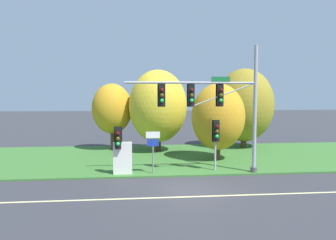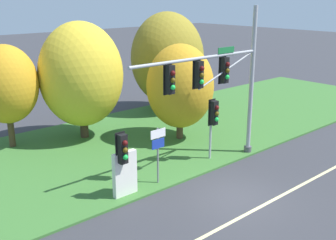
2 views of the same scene
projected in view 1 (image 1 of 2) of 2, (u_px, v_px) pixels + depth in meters
ground_plane at (190, 189)px, 16.56m from camera, size 160.00×160.00×0.00m
lane_stripe at (195, 197)px, 15.37m from camera, size 36.00×0.16×0.01m
grass_verge at (172, 157)px, 24.74m from camera, size 48.00×11.50×0.10m
traffic_signal_mast at (216, 101)px, 19.26m from camera, size 7.93×0.49×7.59m
pedestrian_signal_near_kerb at (118, 141)px, 18.91m from camera, size 0.46×0.55×2.84m
pedestrian_signal_further_along at (216, 134)px, 19.97m from camera, size 0.46×0.55×3.13m
route_sign_post at (153, 145)px, 19.32m from camera, size 0.82×0.08×2.56m
tree_nearest_road at (112, 109)px, 27.78m from camera, size 3.39×3.39×5.61m
tree_left_of_mast at (158, 106)px, 26.89m from camera, size 4.76×4.76×6.71m
tree_behind_signpost at (218, 117)px, 23.49m from camera, size 3.83×3.83×5.49m
tree_mid_verge at (244, 105)px, 29.08m from camera, size 5.18×5.18×6.97m
info_kiosk at (123, 158)px, 19.23m from camera, size 1.10×0.24×1.90m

